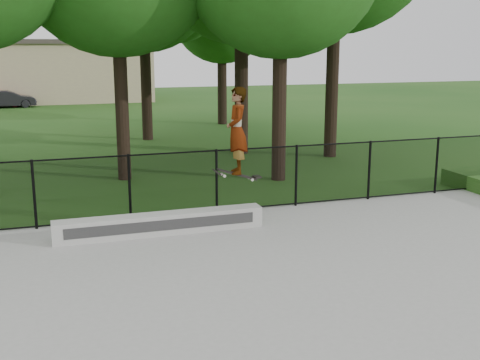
{
  "coord_description": "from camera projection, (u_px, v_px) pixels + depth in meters",
  "views": [
    {
      "loc": [
        -3.77,
        -7.1,
        3.86
      ],
      "look_at": [
        0.0,
        4.2,
        1.2
      ],
      "focal_mm": 45.0,
      "sensor_mm": 36.0,
      "label": 1
    }
  ],
  "objects": [
    {
      "name": "skater_airborne",
      "position": [
        237.0,
        132.0,
        12.19
      ],
      "size": [
        0.81,
        0.72,
        1.97
      ],
      "color": "black",
      "rests_on": "ground"
    },
    {
      "name": "ground",
      "position": [
        333.0,
        323.0,
        8.58
      ],
      "size": [
        100.0,
        100.0,
        0.0
      ],
      "primitive_type": "plane",
      "color": "#1E4C15",
      "rests_on": "ground"
    },
    {
      "name": "distant_building",
      "position": [
        63.0,
        70.0,
        42.67
      ],
      "size": [
        12.4,
        6.4,
        4.3
      ],
      "color": "tan",
      "rests_on": "ground"
    },
    {
      "name": "chainlink_fence",
      "position": [
        217.0,
        181.0,
        13.87
      ],
      "size": [
        16.06,
        0.06,
        1.5
      ],
      "color": "black",
      "rests_on": "concrete_slab"
    },
    {
      "name": "car_c",
      "position": [
        87.0,
        94.0,
        41.59
      ],
      "size": [
        3.96,
        2.07,
        1.2
      ],
      "primitive_type": "imported",
      "rotation": [
        0.0,
        0.0,
        1.67
      ],
      "color": "#8F91A2",
      "rests_on": "ground"
    },
    {
      "name": "car_b",
      "position": [
        9.0,
        99.0,
        38.33
      ],
      "size": [
        3.06,
        1.43,
        1.08
      ],
      "primitive_type": "imported",
      "rotation": [
        0.0,
        0.0,
        1.67
      ],
      "color": "black",
      "rests_on": "ground"
    },
    {
      "name": "grind_ledge",
      "position": [
        161.0,
        224.0,
        12.39
      ],
      "size": [
        4.32,
        0.4,
        0.44
      ],
      "primitive_type": "cube",
      "color": "#B3B4AE",
      "rests_on": "concrete_slab"
    },
    {
      "name": "concrete_slab",
      "position": [
        333.0,
        321.0,
        8.58
      ],
      "size": [
        14.0,
        12.0,
        0.06
      ],
      "primitive_type": "cube",
      "color": "gray",
      "rests_on": "ground"
    }
  ]
}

